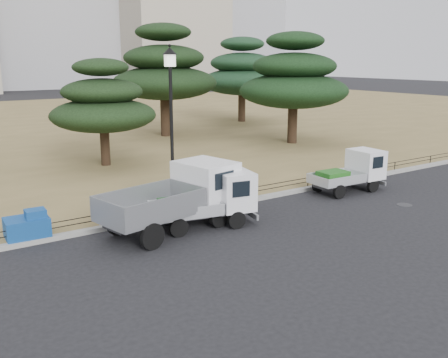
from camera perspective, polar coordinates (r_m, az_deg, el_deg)
ground at (r=17.35m, az=3.71°, el=-5.47°), size 220.00×220.00×0.00m
lawn at (r=45.04m, az=-20.91°, el=5.60°), size 120.00×56.00×0.15m
curb at (r=19.34m, az=-1.00°, el=-3.17°), size 120.00×0.25×0.16m
truck_large at (r=16.88m, az=-5.31°, el=-1.82°), size 5.19×2.86×2.14m
truck_kei_front at (r=17.21m, az=-1.56°, el=-2.37°), size 3.73×2.11×1.86m
truck_kei_rear at (r=22.39m, az=14.38°, el=0.84°), size 3.42×1.60×1.75m
street_lamp at (r=18.00m, az=-6.08°, el=8.67°), size 0.53×0.53×5.90m
pipe_fence at (r=19.36m, az=-1.24°, el=-2.04°), size 38.00×0.04×0.40m
tarp_pile at (r=17.06m, az=-21.52°, el=-4.99°), size 1.36×1.03×0.88m
manhole at (r=21.09m, az=19.93°, el=-2.79°), size 0.60×0.60×0.01m
pine_center_left at (r=26.79m, az=-13.69°, el=8.28°), size 5.45×5.45×5.54m
pine_center_right at (r=36.50m, az=-6.85°, el=12.09°), size 7.48×7.48×7.94m
pine_east_near at (r=33.46m, az=7.98°, el=11.18°), size 7.14×7.14×7.21m
pine_east_far at (r=44.84m, az=2.08°, el=11.99°), size 7.32×7.32×7.35m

